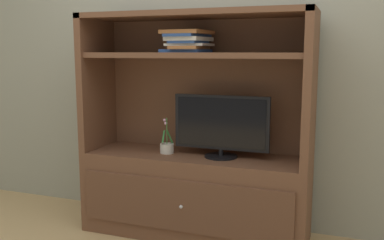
# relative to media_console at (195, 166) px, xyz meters

# --- Properties ---
(painted_rear_wall) EXTENTS (6.00, 0.10, 2.80)m
(painted_rear_wall) POSITION_rel_media_console_xyz_m (0.00, 0.34, 0.91)
(painted_rear_wall) COLOR gray
(painted_rear_wall) RESTS_ON ground_plane
(media_console) EXTENTS (1.56, 0.50, 1.54)m
(media_console) POSITION_rel_media_console_xyz_m (0.00, 0.00, 0.00)
(media_console) COLOR brown
(media_console) RESTS_ON ground_plane
(tv_monitor) EXTENTS (0.65, 0.22, 0.42)m
(tv_monitor) POSITION_rel_media_console_xyz_m (0.19, -0.01, 0.30)
(tv_monitor) COLOR black
(tv_monitor) RESTS_ON media_console
(potted_plant) EXTENTS (0.10, 0.10, 0.25)m
(potted_plant) POSITION_rel_media_console_xyz_m (-0.20, -0.03, 0.13)
(potted_plant) COLOR beige
(potted_plant) RESTS_ON media_console
(magazine_stack) EXTENTS (0.31, 0.35, 0.15)m
(magazine_stack) POSITION_rel_media_console_xyz_m (-0.05, -0.01, 0.86)
(magazine_stack) COLOR #2D519E
(magazine_stack) RESTS_ON media_console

